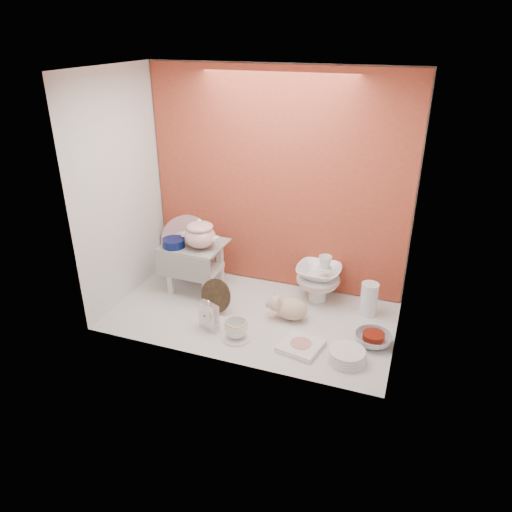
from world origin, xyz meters
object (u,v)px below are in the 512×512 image
(soup_tureen, at_px, (200,234))
(gold_rim_teacup, at_px, (236,329))
(plush_pig, at_px, (291,308))
(crystal_bowl, at_px, (373,339))
(floral_platter, at_px, (189,243))
(blue_white_vase, at_px, (191,263))
(porcelain_tower, at_px, (318,277))
(step_stool, at_px, (195,266))
(mantel_clock, at_px, (209,315))
(dinner_plate_stack, at_px, (347,356))

(soup_tureen, bearing_deg, gold_rim_teacup, -44.91)
(plush_pig, bearing_deg, crystal_bowl, -3.68)
(crystal_bowl, bearing_deg, floral_platter, 161.02)
(blue_white_vase, distance_m, gold_rim_teacup, 0.86)
(plush_pig, bearing_deg, porcelain_tower, 77.89)
(blue_white_vase, height_order, plush_pig, blue_white_vase)
(step_stool, distance_m, floral_platter, 0.31)
(soup_tureen, relative_size, blue_white_vase, 1.01)
(mantel_clock, bearing_deg, blue_white_vase, 147.92)
(step_stool, height_order, mantel_clock, step_stool)
(soup_tureen, bearing_deg, blue_white_vase, 134.63)
(soup_tureen, xyz_separation_m, porcelain_tower, (0.77, 0.19, -0.28))
(floral_platter, height_order, porcelain_tower, floral_platter)
(porcelain_tower, bearing_deg, step_stool, -170.33)
(floral_platter, bearing_deg, porcelain_tower, -6.00)
(plush_pig, distance_m, crystal_bowl, 0.54)
(blue_white_vase, distance_m, crystal_bowl, 1.44)
(gold_rim_teacup, bearing_deg, blue_white_vase, 134.95)
(crystal_bowl, xyz_separation_m, porcelain_tower, (-0.43, 0.39, 0.14))
(blue_white_vase, bearing_deg, floral_platter, 120.05)
(step_stool, distance_m, soup_tureen, 0.29)
(floral_platter, xyz_separation_m, plush_pig, (0.92, -0.41, -0.14))
(gold_rim_teacup, xyz_separation_m, porcelain_tower, (0.35, 0.61, 0.10))
(plush_pig, height_order, dinner_plate_stack, plush_pig)
(step_stool, distance_m, gold_rim_teacup, 0.69)
(mantel_clock, distance_m, dinner_plate_stack, 0.86)
(gold_rim_teacup, relative_size, dinner_plate_stack, 0.63)
(step_stool, relative_size, floral_platter, 0.92)
(blue_white_vase, height_order, gold_rim_teacup, blue_white_vase)
(blue_white_vase, bearing_deg, porcelain_tower, 0.41)
(blue_white_vase, distance_m, plush_pig, 0.90)
(gold_rim_teacup, xyz_separation_m, dinner_plate_stack, (0.66, 0.01, -0.03))
(mantel_clock, relative_size, crystal_bowl, 0.92)
(step_stool, bearing_deg, soup_tureen, -30.48)
(plush_pig, xyz_separation_m, crystal_bowl, (0.53, -0.09, -0.05))
(soup_tureen, height_order, gold_rim_teacup, soup_tureen)
(step_stool, relative_size, mantel_clock, 2.03)
(mantel_clock, relative_size, plush_pig, 0.75)
(floral_platter, height_order, gold_rim_teacup, floral_platter)
(floral_platter, relative_size, blue_white_vase, 1.78)
(blue_white_vase, distance_m, dinner_plate_stack, 1.40)
(step_stool, height_order, gold_rim_teacup, step_stool)
(soup_tureen, distance_m, dinner_plate_stack, 1.24)
(floral_platter, height_order, dinner_plate_stack, floral_platter)
(soup_tureen, bearing_deg, step_stool, 148.58)
(soup_tureen, relative_size, plush_pig, 0.93)
(mantel_clock, xyz_separation_m, crystal_bowl, (0.97, 0.19, -0.07))
(mantel_clock, bearing_deg, porcelain_tower, 68.99)
(step_stool, distance_m, crystal_bowl, 1.31)
(floral_platter, xyz_separation_m, porcelain_tower, (1.02, -0.11, -0.05))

